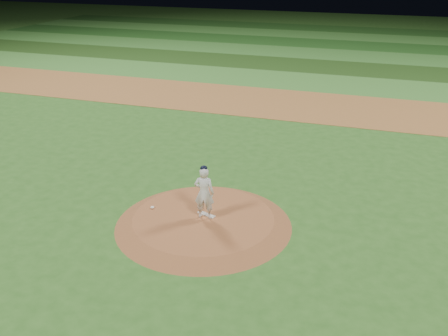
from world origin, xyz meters
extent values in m
plane|color=#2C5F1F|center=(0.00, 0.00, 0.00)|extent=(120.00, 120.00, 0.00)
cube|color=#975F2E|center=(0.00, 14.00, 0.01)|extent=(70.00, 6.00, 0.02)
cube|color=#397A2C|center=(0.00, 19.50, 0.01)|extent=(70.00, 5.00, 0.02)
cube|color=#1F4215|center=(0.00, 24.50, 0.01)|extent=(70.00, 5.00, 0.02)
cube|color=#35752A|center=(0.00, 29.50, 0.01)|extent=(70.00, 5.00, 0.02)
cube|color=#1D4E19|center=(0.00, 34.50, 0.01)|extent=(70.00, 5.00, 0.02)
cube|color=#36782B|center=(0.00, 39.50, 0.01)|extent=(70.00, 5.00, 0.02)
cube|color=#1E4D18|center=(0.00, 44.50, 0.01)|extent=(70.00, 5.00, 0.02)
cone|color=brown|center=(0.00, 0.00, 0.12)|extent=(5.50, 5.50, 0.25)
cube|color=silver|center=(0.03, 0.18, 0.27)|extent=(0.64, 0.35, 0.03)
ellipsoid|color=white|center=(-1.77, 0.03, 0.29)|extent=(0.13, 0.13, 0.07)
imported|color=white|center=(0.03, 0.01, 1.10)|extent=(0.66, 0.48, 1.69)
ellipsoid|color=black|center=(0.03, 0.01, 1.92)|extent=(0.22, 0.22, 0.15)
camera|label=1|loc=(4.94, -12.68, 7.86)|focal=40.00mm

